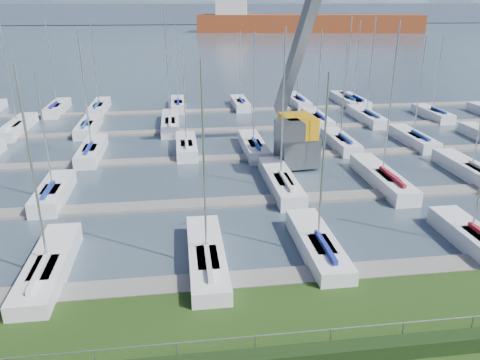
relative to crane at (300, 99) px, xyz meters
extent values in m
cube|color=#3E4D5A|center=(-6.90, 235.49, -5.73)|extent=(800.00, 540.00, 0.20)
cube|color=black|center=(-6.90, -24.91, -4.98)|extent=(80.00, 0.70, 0.70)
cylinder|color=gray|center=(-6.90, -24.51, -4.13)|extent=(80.00, 0.04, 0.04)
cube|color=#49576B|center=(-6.90, 305.49, 0.67)|extent=(900.00, 80.00, 12.00)
cube|color=slate|center=(-6.90, -18.51, -5.55)|extent=(90.00, 1.60, 0.25)
cube|color=slate|center=(-6.90, -8.51, -5.55)|extent=(90.00, 1.60, 0.25)
cube|color=gray|center=(-6.90, 1.49, -5.55)|extent=(90.00, 1.60, 0.25)
cube|color=gray|center=(-6.90, 11.49, -5.55)|extent=(90.00, 1.60, 0.25)
cube|color=gray|center=(-6.90, 21.49, -5.55)|extent=(90.00, 1.60, 0.25)
cube|color=#5B5F63|center=(-0.46, -1.23, -4.13)|extent=(3.45, 3.45, 2.60)
cube|color=orange|center=(-0.46, -1.23, -2.03)|extent=(2.86, 3.60, 1.80)
cube|color=#5A5E62|center=(1.34, 3.27, 6.97)|extent=(3.80, 11.11, 19.89)
cube|color=#505357|center=(-1.66, -3.23, -1.83)|extent=(2.17, 2.35, 1.40)
cube|color=brown|center=(51.85, 185.07, -2.83)|extent=(104.53, 34.64, 10.00)
cube|color=silver|center=(16.30, 190.98, 4.67)|extent=(16.11, 16.11, 12.00)
camera|label=1|loc=(-10.41, -38.87, 7.84)|focal=35.00mm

